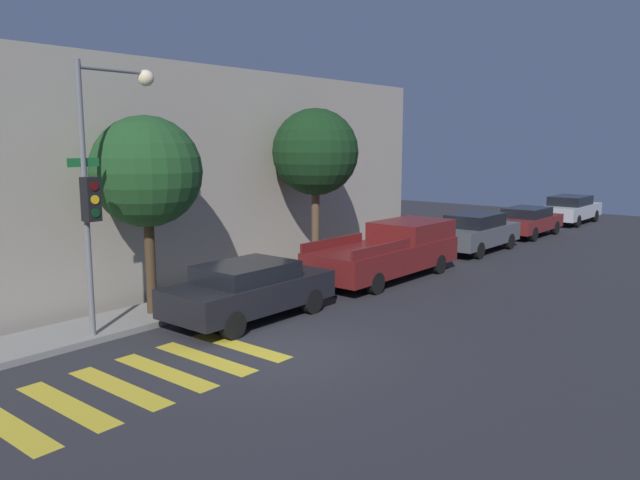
{
  "coord_description": "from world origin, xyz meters",
  "views": [
    {
      "loc": [
        -8.76,
        -8.42,
        4.21
      ],
      "look_at": [
        3.94,
        2.1,
        1.6
      ],
      "focal_mm": 35.0,
      "sensor_mm": 36.0,
      "label": 1
    }
  ],
  "objects_px": {
    "sedan_near_corner": "(249,289)",
    "sedan_middle": "(476,232)",
    "sedan_tail_of_row": "(570,209)",
    "traffic_light_pole": "(102,168)",
    "tree_near_corner": "(147,172)",
    "tree_midblock": "(315,153)",
    "pickup_truck": "(390,251)",
    "sedan_far_end": "(527,221)"
  },
  "relations": [
    {
      "from": "traffic_light_pole",
      "to": "sedan_far_end",
      "type": "xyz_separation_m",
      "value": [
        20.17,
        -1.27,
        -2.96
      ]
    },
    {
      "from": "sedan_near_corner",
      "to": "sedan_tail_of_row",
      "type": "bearing_deg",
      "value": 0.0
    },
    {
      "from": "sedan_middle",
      "to": "pickup_truck",
      "type": "bearing_deg",
      "value": 180.0
    },
    {
      "from": "sedan_tail_of_row",
      "to": "tree_midblock",
      "type": "bearing_deg",
      "value": 174.22
    },
    {
      "from": "traffic_light_pole",
      "to": "sedan_middle",
      "type": "relative_size",
      "value": 1.32
    },
    {
      "from": "sedan_near_corner",
      "to": "sedan_tail_of_row",
      "type": "xyz_separation_m",
      "value": [
        23.06,
        0.0,
        0.02
      ]
    },
    {
      "from": "sedan_near_corner",
      "to": "tree_midblock",
      "type": "relative_size",
      "value": 0.81
    },
    {
      "from": "sedan_far_end",
      "to": "tree_near_corner",
      "type": "relative_size",
      "value": 0.89
    },
    {
      "from": "sedan_far_end",
      "to": "tree_near_corner",
      "type": "xyz_separation_m",
      "value": [
        -18.68,
        1.86,
        2.81
      ]
    },
    {
      "from": "sedan_far_end",
      "to": "pickup_truck",
      "type": "bearing_deg",
      "value": 180.0
    },
    {
      "from": "pickup_truck",
      "to": "sedan_middle",
      "type": "relative_size",
      "value": 1.3
    },
    {
      "from": "traffic_light_pole",
      "to": "sedan_middle",
      "type": "height_order",
      "value": "traffic_light_pole"
    },
    {
      "from": "traffic_light_pole",
      "to": "tree_midblock",
      "type": "bearing_deg",
      "value": 4.44
    },
    {
      "from": "sedan_middle",
      "to": "sedan_near_corner",
      "type": "bearing_deg",
      "value": -180.0
    },
    {
      "from": "sedan_middle",
      "to": "tree_midblock",
      "type": "relative_size",
      "value": 0.85
    },
    {
      "from": "sedan_tail_of_row",
      "to": "sedan_middle",
      "type": "bearing_deg",
      "value": 180.0
    },
    {
      "from": "sedan_tail_of_row",
      "to": "sedan_far_end",
      "type": "bearing_deg",
      "value": -180.0
    },
    {
      "from": "sedan_middle",
      "to": "tree_midblock",
      "type": "distance_m",
      "value": 8.22
    },
    {
      "from": "traffic_light_pole",
      "to": "sedan_near_corner",
      "type": "relative_size",
      "value": 1.37
    },
    {
      "from": "sedan_middle",
      "to": "sedan_far_end",
      "type": "height_order",
      "value": "sedan_middle"
    },
    {
      "from": "sedan_near_corner",
      "to": "sedan_middle",
      "type": "distance_m",
      "value": 12.06
    },
    {
      "from": "traffic_light_pole",
      "to": "tree_midblock",
      "type": "distance_m",
      "value": 7.63
    },
    {
      "from": "traffic_light_pole",
      "to": "tree_near_corner",
      "type": "relative_size",
      "value": 1.21
    },
    {
      "from": "tree_midblock",
      "to": "sedan_tail_of_row",
      "type": "bearing_deg",
      "value": -5.78
    },
    {
      "from": "traffic_light_pole",
      "to": "tree_near_corner",
      "type": "distance_m",
      "value": 1.62
    },
    {
      "from": "sedan_near_corner",
      "to": "sedan_middle",
      "type": "bearing_deg",
      "value": 0.0
    },
    {
      "from": "pickup_truck",
      "to": "sedan_tail_of_row",
      "type": "xyz_separation_m",
      "value": [
        16.98,
        0.0,
        -0.09
      ]
    },
    {
      "from": "pickup_truck",
      "to": "sedan_far_end",
      "type": "height_order",
      "value": "pickup_truck"
    },
    {
      "from": "sedan_far_end",
      "to": "sedan_tail_of_row",
      "type": "distance_m",
      "value": 5.82
    },
    {
      "from": "pickup_truck",
      "to": "sedan_far_end",
      "type": "relative_size",
      "value": 1.34
    },
    {
      "from": "sedan_near_corner",
      "to": "sedan_tail_of_row",
      "type": "distance_m",
      "value": 23.06
    },
    {
      "from": "pickup_truck",
      "to": "tree_near_corner",
      "type": "height_order",
      "value": "tree_near_corner"
    },
    {
      "from": "sedan_near_corner",
      "to": "tree_near_corner",
      "type": "height_order",
      "value": "tree_near_corner"
    },
    {
      "from": "traffic_light_pole",
      "to": "tree_near_corner",
      "type": "height_order",
      "value": "traffic_light_pole"
    },
    {
      "from": "pickup_truck",
      "to": "traffic_light_pole",
      "type": "bearing_deg",
      "value": 171.97
    },
    {
      "from": "sedan_tail_of_row",
      "to": "sedan_near_corner",
      "type": "bearing_deg",
      "value": -180.0
    },
    {
      "from": "pickup_truck",
      "to": "tree_midblock",
      "type": "relative_size",
      "value": 1.1
    },
    {
      "from": "sedan_middle",
      "to": "tree_midblock",
      "type": "height_order",
      "value": "tree_midblock"
    },
    {
      "from": "sedan_middle",
      "to": "tree_near_corner",
      "type": "height_order",
      "value": "tree_near_corner"
    },
    {
      "from": "sedan_far_end",
      "to": "tree_midblock",
      "type": "bearing_deg",
      "value": 171.57
    },
    {
      "from": "traffic_light_pole",
      "to": "tree_midblock",
      "type": "relative_size",
      "value": 1.12
    },
    {
      "from": "sedan_near_corner",
      "to": "tree_midblock",
      "type": "bearing_deg",
      "value": 21.74
    }
  ]
}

